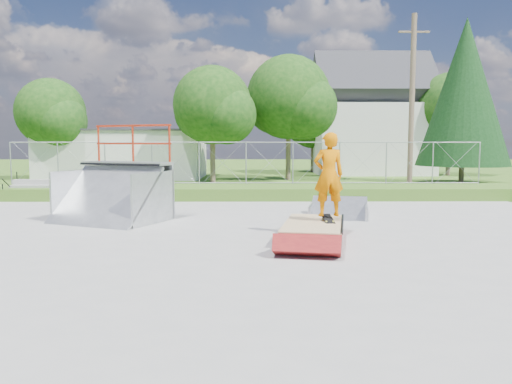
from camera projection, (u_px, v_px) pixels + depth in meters
ground at (241, 245)px, 10.93m from camera, size 120.00×120.00×0.00m
concrete_pad at (241, 244)px, 10.93m from camera, size 20.00×16.00×0.04m
grass_berm at (246, 192)px, 20.37m from camera, size 24.00×3.00×0.50m
grind_box at (314, 231)px, 11.56m from camera, size 1.81×2.93×0.41m
quarter_pipe at (109, 173)px, 14.03m from camera, size 3.48×3.26×2.78m
flat_bank_ramp at (339, 209)px, 15.01m from camera, size 2.03×2.12×0.52m
skateboard at (328, 219)px, 11.76m from camera, size 0.24×0.80×0.13m
skater at (329, 178)px, 11.66m from camera, size 0.76×0.54×1.96m
concrete_stairs at (28, 190)px, 19.48m from camera, size 1.50×1.60×0.80m
chain_link_fence at (246, 163)px, 21.25m from camera, size 20.00×0.06×1.80m
utility_building_flat at (126, 155)px, 32.61m from camera, size 10.00×6.00×3.00m
gable_house at (371, 122)px, 36.52m from camera, size 8.40×6.08×8.94m
utility_pole at (412, 104)px, 22.56m from camera, size 0.24×0.24×8.00m
tree_left_near at (216, 108)px, 28.26m from camera, size 4.76×4.48×6.65m
tree_center at (293, 100)px, 30.21m from camera, size 5.44×5.12×7.60m
tree_left_far at (54, 115)px, 30.20m from camera, size 4.42×4.16×6.18m
tree_right_far at (455, 110)px, 34.34m from camera, size 5.10×4.80×7.12m
tree_back_mid at (316, 125)px, 38.36m from camera, size 4.08×3.84×5.70m
conifer_tree at (465, 92)px, 27.48m from camera, size 5.04×5.04×9.10m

